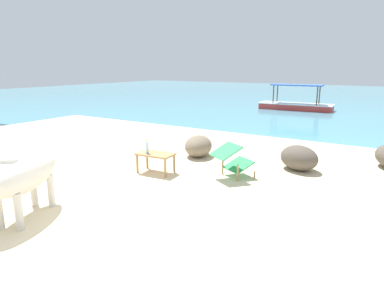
% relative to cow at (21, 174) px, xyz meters
% --- Properties ---
extents(sand_beach, '(18.00, 14.00, 0.04)m').
position_rel_cow_xyz_m(sand_beach, '(1.04, 0.47, -0.69)').
color(sand_beach, beige).
rests_on(sand_beach, ground).
extents(water_surface, '(60.00, 36.00, 0.03)m').
position_rel_cow_xyz_m(water_surface, '(1.04, 22.47, -0.71)').
color(water_surface, teal).
rests_on(water_surface, ground).
extents(cow, '(1.07, 1.79, 1.02)m').
position_rel_cow_xyz_m(cow, '(0.00, 0.00, 0.00)').
color(cow, beige).
rests_on(cow, sand_beach).
extents(low_bench_table, '(0.79, 0.49, 0.42)m').
position_rel_cow_xyz_m(low_bench_table, '(0.31, 2.69, -0.32)').
color(low_bench_table, '#A37A4C').
rests_on(low_bench_table, sand_beach).
extents(bottle, '(0.07, 0.07, 0.30)m').
position_rel_cow_xyz_m(bottle, '(0.17, 2.60, -0.14)').
color(bottle, '#A3C6D1').
rests_on(bottle, low_bench_table).
extents(deck_chair_near, '(0.85, 0.93, 0.68)m').
position_rel_cow_xyz_m(deck_chair_near, '(1.80, 3.24, -0.29)').
color(deck_chair_near, '#A37A4C').
rests_on(deck_chair_near, sand_beach).
extents(shore_rock_medium, '(1.05, 0.96, 0.53)m').
position_rel_cow_xyz_m(shore_rock_medium, '(2.80, 4.45, -0.41)').
color(shore_rock_medium, brown).
rests_on(shore_rock_medium, sand_beach).
extents(shore_rock_small, '(0.91, 1.08, 0.51)m').
position_rel_cow_xyz_m(shore_rock_small, '(0.40, 4.29, -0.42)').
color(shore_rock_small, '#756651').
rests_on(shore_rock_small, sand_beach).
extents(boat_red, '(3.72, 1.31, 1.29)m').
position_rel_cow_xyz_m(boat_red, '(0.02, 14.91, -0.42)').
color(boat_red, '#C63833').
rests_on(boat_red, water_surface).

